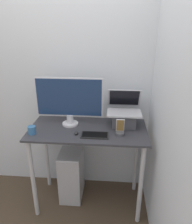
% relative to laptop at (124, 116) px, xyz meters
% --- Properties ---
extents(ground_plane, '(12.00, 12.00, 0.00)m').
position_rel_laptop_xyz_m(ground_plane, '(-0.35, -0.38, -1.01)').
color(ground_plane, '#473828').
extents(wall_back, '(6.00, 0.05, 2.60)m').
position_rel_laptop_xyz_m(wall_back, '(-0.35, 0.26, 0.29)').
color(wall_back, silver).
rests_on(wall_back, ground_plane).
extents(wall_side_right, '(0.05, 6.00, 2.60)m').
position_rel_laptop_xyz_m(wall_side_right, '(0.31, -0.38, 0.29)').
color(wall_side_right, silver).
rests_on(wall_side_right, ground_plane).
extents(desk, '(1.14, 0.56, 0.90)m').
position_rel_laptop_xyz_m(desk, '(-0.35, -0.10, -0.27)').
color(desk, '#333338').
rests_on(desk, ground_plane).
extents(laptop, '(0.33, 0.30, 0.35)m').
position_rel_laptop_xyz_m(laptop, '(0.00, 0.00, 0.00)').
color(laptop, '#4C4C51').
rests_on(laptop, desk).
extents(monitor, '(0.65, 0.16, 0.48)m').
position_rel_laptop_xyz_m(monitor, '(-0.54, -0.02, 0.15)').
color(monitor, silver).
rests_on(monitor, desk).
extents(keyboard, '(0.25, 0.13, 0.02)m').
position_rel_laptop_xyz_m(keyboard, '(-0.27, -0.24, -0.10)').
color(keyboard, black).
rests_on(keyboard, desk).
extents(mouse, '(0.04, 0.06, 0.03)m').
position_rel_laptop_xyz_m(mouse, '(-0.44, -0.21, -0.09)').
color(mouse, '#262626').
rests_on(mouse, desk).
extents(cell_phone, '(0.08, 0.08, 0.16)m').
position_rel_laptop_xyz_m(cell_phone, '(-0.04, -0.20, -0.06)').
color(cell_phone, '#4C4C51').
rests_on(cell_phone, desk).
extents(computer_tower, '(0.23, 0.37, 0.58)m').
position_rel_laptop_xyz_m(computer_tower, '(-0.55, -0.02, -0.72)').
color(computer_tower, silver).
rests_on(computer_tower, ground_plane).
extents(mug, '(0.07, 0.07, 0.08)m').
position_rel_laptop_xyz_m(mug, '(-0.85, -0.24, -0.07)').
color(mug, '#336699').
rests_on(mug, desk).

